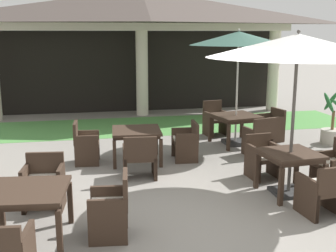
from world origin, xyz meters
TOP-DOWN VIEW (x-y plane):
  - ground_plane at (0.00, 0.00)m, footprint 60.00×60.00m
  - background_pavilion at (0.00, 8.37)m, footprint 10.58×2.90m
  - lawn_strip at (0.00, 6.52)m, footprint 12.38×2.67m
  - patio_table_near_foreground at (1.47, 0.64)m, footprint 0.96×0.96m
  - patio_umbrella_near_foreground at (1.47, 0.64)m, footprint 2.94×2.94m
  - patio_chair_near_foreground_south at (1.55, -0.25)m, footprint 0.61×0.62m
  - patio_chair_near_foreground_east at (2.37, 0.72)m, footprint 0.57×0.65m
  - patio_chair_near_foreground_north at (1.39, 1.54)m, footprint 0.60×0.62m
  - patio_table_mid_left at (-2.70, -0.21)m, footprint 1.14×1.14m
  - patio_chair_mid_left_north at (-2.59, 0.88)m, footprint 0.66×0.57m
  - patio_chair_mid_left_east at (-1.61, -0.32)m, footprint 0.57×0.60m
  - patio_table_mid_right at (1.73, 3.98)m, footprint 1.17×1.17m
  - patio_umbrella_mid_right at (1.73, 3.98)m, footprint 2.36×2.36m
  - patio_chair_mid_right_north at (1.54, 5.00)m, footprint 0.66×0.65m
  - patio_chair_mid_right_south at (1.92, 2.97)m, footprint 0.66×0.59m
  - patio_chair_mid_right_east at (2.74, 4.17)m, footprint 0.65×0.69m
  - patio_table_far_back at (-0.85, 3.04)m, footprint 1.08×1.08m
  - patio_chair_far_back_west at (-1.93, 3.11)m, footprint 0.54×0.59m
  - patio_chair_far_back_south at (-0.93, 1.96)m, footprint 0.66×0.59m
  - patio_chair_far_back_east at (0.22, 2.96)m, footprint 0.54×0.67m
  - potted_palm_right_edge at (4.11, 3.55)m, footprint 0.55×0.57m

SIDE VIEW (x-z plane):
  - ground_plane at x=0.00m, z-range 0.00..0.00m
  - lawn_strip at x=0.00m, z-range 0.00..0.01m
  - potted_palm_right_edge at x=4.11m, z-range -0.32..0.99m
  - patio_chair_near_foreground_north at x=1.39m, z-range -0.02..0.79m
  - patio_chair_near_foreground_south at x=1.55m, z-range -0.02..0.80m
  - patio_chair_far_back_south at x=-0.93m, z-range -0.03..0.83m
  - patio_chair_far_back_east at x=0.22m, z-range -0.01..0.82m
  - patio_chair_near_foreground_east at x=2.37m, z-range -0.03..0.84m
  - patio_chair_mid_right_east at x=2.74m, z-range 0.00..0.82m
  - patio_chair_mid_left_east at x=-1.61m, z-range -0.04..0.86m
  - patio_chair_mid_left_north at x=-2.59m, z-range -0.01..0.84m
  - patio_chair_far_back_west at x=-1.93m, z-range -0.03..0.87m
  - patio_chair_mid_right_south at x=1.92m, z-range -0.02..0.86m
  - patio_chair_mid_right_north at x=1.54m, z-range -0.04..0.88m
  - patio_table_far_back at x=-0.85m, z-range 0.26..0.97m
  - patio_table_mid_left at x=-2.70m, z-range 0.27..0.99m
  - patio_table_near_foreground at x=1.47m, z-range 0.27..1.02m
  - patio_table_mid_right at x=1.73m, z-range 0.28..1.02m
  - patio_umbrella_near_foreground at x=1.47m, z-range 1.11..3.87m
  - patio_umbrella_mid_right at x=1.73m, z-range 1.14..3.95m
  - background_pavilion at x=0.00m, z-range 1.17..5.25m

